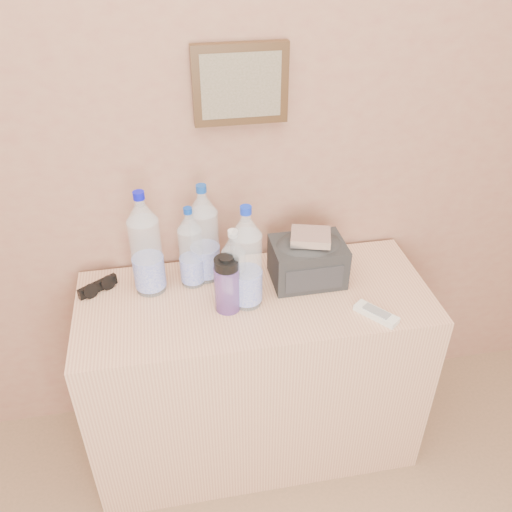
# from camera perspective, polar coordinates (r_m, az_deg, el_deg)

# --- Properties ---
(picture_frame) EXTENTS (0.30, 0.03, 0.25)m
(picture_frame) POSITION_cam_1_polar(r_m,az_deg,el_deg) (1.76, -1.64, 17.59)
(picture_frame) COLOR #382311
(picture_frame) RESTS_ON room_shell
(dresser) EXTENTS (1.21, 0.50, 0.75)m
(dresser) POSITION_cam_1_polar(r_m,az_deg,el_deg) (2.11, -0.09, -12.26)
(dresser) COLOR #B2804A
(dresser) RESTS_ON ground
(pet_large_a) EXTENTS (0.08, 0.08, 0.30)m
(pet_large_a) POSITION_cam_1_polar(r_m,az_deg,el_deg) (1.85, -6.85, 0.55)
(pet_large_a) COLOR silver
(pet_large_a) RESTS_ON dresser
(pet_large_b) EXTENTS (0.10, 0.10, 0.38)m
(pet_large_b) POSITION_cam_1_polar(r_m,az_deg,el_deg) (1.82, -11.49, 0.77)
(pet_large_b) COLOR silver
(pet_large_b) RESTS_ON dresser
(pet_large_c) EXTENTS (0.10, 0.10, 0.36)m
(pet_large_c) POSITION_cam_1_polar(r_m,az_deg,el_deg) (1.86, -5.46, 1.88)
(pet_large_c) COLOR silver
(pet_large_c) RESTS_ON dresser
(pet_large_d) EXTENTS (0.10, 0.10, 0.37)m
(pet_large_d) POSITION_cam_1_polar(r_m,az_deg,el_deg) (1.73, -1.01, -0.69)
(pet_large_d) COLOR silver
(pet_large_d) RESTS_ON dresser
(pet_small) EXTENTS (0.08, 0.08, 0.27)m
(pet_small) POSITION_cam_1_polar(r_m,az_deg,el_deg) (1.77, -2.35, -1.52)
(pet_small) COLOR white
(pet_small) RESTS_ON dresser
(nalgene_bottle) EXTENTS (0.08, 0.08, 0.21)m
(nalgene_bottle) POSITION_cam_1_polar(r_m,az_deg,el_deg) (1.74, -3.06, -2.92)
(nalgene_bottle) COLOR #6A4298
(nalgene_bottle) RESTS_ON dresser
(sunglasses) EXTENTS (0.15, 0.12, 0.04)m
(sunglasses) POSITION_cam_1_polar(r_m,az_deg,el_deg) (1.94, -16.33, -3.10)
(sunglasses) COLOR black
(sunglasses) RESTS_ON dresser
(ac_remote) EXTENTS (0.13, 0.15, 0.02)m
(ac_remote) POSITION_cam_1_polar(r_m,az_deg,el_deg) (1.81, 12.54, -5.97)
(ac_remote) COLOR white
(ac_remote) RESTS_ON dresser
(toiletry_bag) EXTENTS (0.25, 0.18, 0.17)m
(toiletry_bag) POSITION_cam_1_polar(r_m,az_deg,el_deg) (1.89, 5.47, -0.35)
(toiletry_bag) COLOR black
(toiletry_bag) RESTS_ON dresser
(foil_packet) EXTENTS (0.16, 0.14, 0.03)m
(foil_packet) POSITION_cam_1_polar(r_m,az_deg,el_deg) (1.82, 5.77, 2.03)
(foil_packet) COLOR silver
(foil_packet) RESTS_ON toiletry_bag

